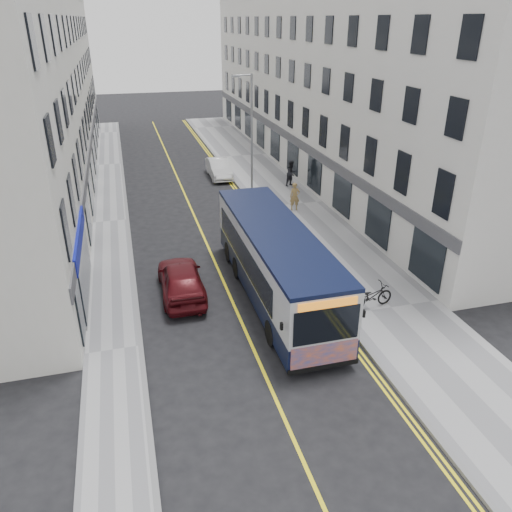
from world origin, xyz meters
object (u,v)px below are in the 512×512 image
pedestrian_far (292,173)px  car_maroon (181,279)px  pedestrian_near (295,197)px  streetlamp (251,133)px  car_white (219,168)px  bicycle (372,296)px  city_bus (275,261)px

pedestrian_far → car_maroon: bearing=-152.0°
pedestrian_near → streetlamp: bearing=135.4°
pedestrian_far → car_white: (-4.51, 3.83, -0.34)m
bicycle → car_maroon: car_maroon is taller
pedestrian_near → car_white: pedestrian_near is taller
pedestrian_near → pedestrian_far: 4.96m
bicycle → city_bus: bearing=52.0°
city_bus → pedestrian_far: city_bus is taller
city_bus → car_maroon: 4.19m
bicycle → pedestrian_near: 11.97m
pedestrian_near → car_white: (-3.10, 8.59, -0.29)m
car_maroon → car_white: bearing=-105.9°
city_bus → car_white: size_ratio=2.64×
bicycle → car_white: 20.66m
bicycle → pedestrian_far: pedestrian_far is taller
streetlamp → car_maroon: bearing=-117.8°
city_bus → car_maroon: (-3.88, 1.24, -0.99)m
pedestrian_near → car_maroon: size_ratio=0.38×
streetlamp → city_bus: bearing=-100.0°
streetlamp → pedestrian_near: bearing=-56.1°
streetlamp → bicycle: (1.26, -14.98, -3.74)m
pedestrian_near → bicycle: bearing=-82.3°
city_bus → bicycle: bearing=-29.9°
streetlamp → car_maroon: size_ratio=1.75×
pedestrian_far → car_white: size_ratio=0.44×
car_maroon → pedestrian_near: bearing=-132.9°
city_bus → car_white: city_bus is taller
car_maroon → pedestrian_far: bearing=-125.1°
car_white → car_maroon: (-5.11, -17.25, 0.08)m
city_bus → pedestrian_far: (5.74, 14.66, -0.73)m
pedestrian_near → pedestrian_far: size_ratio=0.95×
pedestrian_near → car_maroon: bearing=-122.0°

